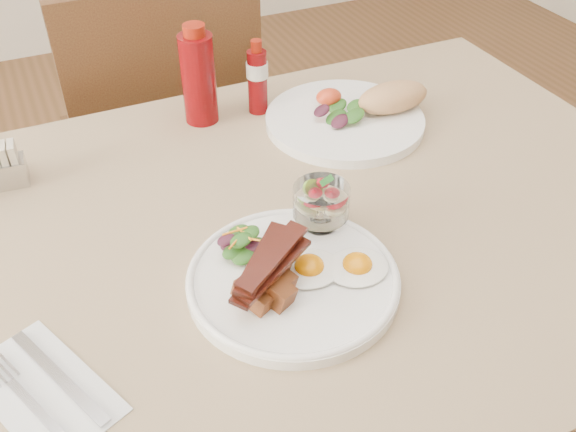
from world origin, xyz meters
name	(u,v)px	position (x,y,z in m)	size (l,w,h in m)	color
table	(271,271)	(0.00, 0.00, 0.66)	(1.33, 0.88, 0.75)	brown
chair_far	(164,139)	(0.00, 0.66, 0.52)	(0.42, 0.42, 0.93)	brown
main_plate	(293,280)	(-0.02, -0.12, 0.76)	(0.28, 0.28, 0.02)	white
fried_eggs	(333,267)	(0.03, -0.13, 0.77)	(0.16, 0.12, 0.02)	white
bacon_potato_pile	(269,275)	(-0.06, -0.13, 0.80)	(0.13, 0.11, 0.06)	brown
side_salad	(242,244)	(-0.06, -0.05, 0.79)	(0.07, 0.07, 0.04)	#1E4813
fruit_cup	(321,201)	(0.06, -0.04, 0.81)	(0.08, 0.08, 0.08)	white
second_plate	(356,113)	(0.26, 0.21, 0.77)	(0.31, 0.29, 0.07)	white
ketchup_bottle	(199,77)	(0.01, 0.34, 0.84)	(0.07, 0.07, 0.18)	#600508
hot_sauce_bottle	(257,78)	(0.11, 0.32, 0.82)	(0.05, 0.05, 0.14)	#600508
napkin_cutlery	(44,389)	(-0.34, -0.16, 0.75)	(0.17, 0.22, 0.01)	white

